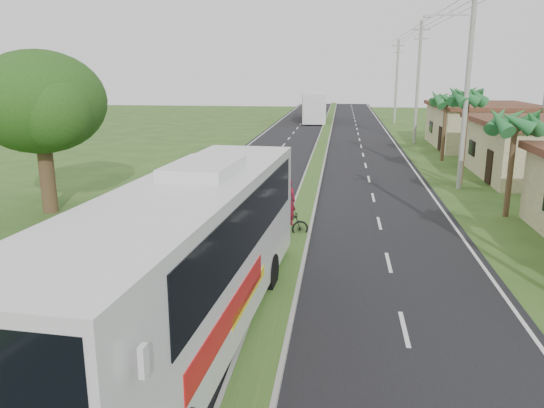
# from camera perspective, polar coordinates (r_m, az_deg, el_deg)

# --- Properties ---
(ground) EXTENTS (180.00, 180.00, 0.00)m
(ground) POSITION_cam_1_polar(r_m,az_deg,el_deg) (14.62, -0.05, -12.52)
(ground) COLOR #2C4F1D
(ground) RESTS_ON ground
(road_asphalt) EXTENTS (14.00, 160.00, 0.02)m
(road_asphalt) POSITION_cam_1_polar(r_m,az_deg,el_deg) (33.65, 4.41, 2.83)
(road_asphalt) COLOR black
(road_asphalt) RESTS_ON ground
(median_strip) EXTENTS (1.20, 160.00, 0.18)m
(median_strip) POSITION_cam_1_polar(r_m,az_deg,el_deg) (33.63, 4.41, 2.98)
(median_strip) COLOR gray
(median_strip) RESTS_ON ground
(lane_edge_left) EXTENTS (0.12, 160.00, 0.01)m
(lane_edge_left) POSITION_cam_1_polar(r_m,az_deg,el_deg) (34.64, -6.74, 3.08)
(lane_edge_left) COLOR silver
(lane_edge_left) RESTS_ON ground
(lane_edge_right) EXTENTS (0.12, 160.00, 0.01)m
(lane_edge_right) POSITION_cam_1_polar(r_m,az_deg,el_deg) (33.98, 15.77, 2.43)
(lane_edge_right) COLOR silver
(lane_edge_right) RESTS_ON ground
(shop_mid) EXTENTS (7.60, 10.60, 3.67)m
(shop_mid) POSITION_cam_1_polar(r_m,az_deg,el_deg) (37.36, 26.72, 5.36)
(shop_mid) COLOR tan
(shop_mid) RESTS_ON ground
(shop_far) EXTENTS (8.60, 11.60, 3.82)m
(shop_far) POSITION_cam_1_polar(r_m,az_deg,el_deg) (50.69, 21.67, 7.86)
(shop_far) COLOR tan
(shop_far) RESTS_ON ground
(palm_verge_b) EXTENTS (2.40, 2.40, 5.05)m
(palm_verge_b) POSITION_cam_1_polar(r_m,az_deg,el_deg) (26.21, 24.74, 8.01)
(palm_verge_b) COLOR #473321
(palm_verge_b) RESTS_ON ground
(palm_verge_c) EXTENTS (2.40, 2.40, 5.85)m
(palm_verge_c) POSITION_cam_1_polar(r_m,az_deg,el_deg) (32.77, 20.31, 10.73)
(palm_verge_c) COLOR #473321
(palm_verge_c) RESTS_ON ground
(palm_verge_d) EXTENTS (2.40, 2.40, 5.25)m
(palm_verge_d) POSITION_cam_1_polar(r_m,az_deg,el_deg) (41.71, 18.26, 10.63)
(palm_verge_d) COLOR #473321
(palm_verge_d) RESTS_ON ground
(shade_tree) EXTENTS (6.30, 6.00, 7.54)m
(shade_tree) POSITION_cam_1_polar(r_m,az_deg,el_deg) (26.86, -23.89, 9.65)
(shade_tree) COLOR #473321
(shade_tree) RESTS_ON ground
(utility_pole_b) EXTENTS (3.20, 0.28, 12.00)m
(utility_pole_b) POSITION_cam_1_polar(r_m,az_deg,el_deg) (31.70, 20.29, 12.70)
(utility_pole_b) COLOR gray
(utility_pole_b) RESTS_ON ground
(utility_pole_c) EXTENTS (1.60, 0.28, 11.00)m
(utility_pole_c) POSITION_cam_1_polar(r_m,az_deg,el_deg) (51.42, 15.42, 12.61)
(utility_pole_c) COLOR gray
(utility_pole_c) RESTS_ON ground
(utility_pole_d) EXTENTS (1.60, 0.28, 10.50)m
(utility_pole_d) POSITION_cam_1_polar(r_m,az_deg,el_deg) (71.30, 13.26, 12.80)
(utility_pole_d) COLOR gray
(utility_pole_d) RESTS_ON ground
(coach_bus_main) EXTENTS (3.60, 13.52, 4.32)m
(coach_bus_main) POSITION_cam_1_polar(r_m,az_deg,el_deg) (12.84, -8.85, -5.05)
(coach_bus_main) COLOR silver
(coach_bus_main) RESTS_ON ground
(coach_bus_far) EXTENTS (3.90, 13.39, 3.85)m
(coach_bus_far) POSITION_cam_1_polar(r_m,az_deg,el_deg) (72.74, 4.43, 10.59)
(coach_bus_far) COLOR silver
(coach_bus_far) RESTS_ON ground
(motorcyclist) EXTENTS (1.83, 0.93, 2.47)m
(motorcyclist) POSITION_cam_1_polar(r_m,az_deg,el_deg) (21.25, 1.62, -1.29)
(motorcyclist) COLOR black
(motorcyclist) RESTS_ON ground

